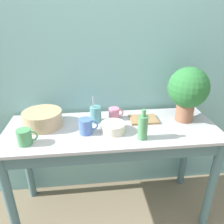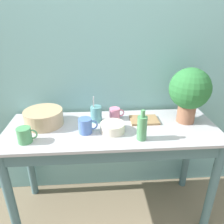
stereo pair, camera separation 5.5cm
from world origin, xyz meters
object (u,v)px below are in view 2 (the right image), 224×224
at_px(mug_blue, 86,126).
at_px(mug_pink, 115,113).
at_px(utensil_cup, 96,114).
at_px(bowl_small_cream, 113,127).
at_px(bottle_tall, 142,127).
at_px(bowl_wash_large, 44,117).
at_px(tray_board, 144,120).
at_px(potted_plant, 190,91).
at_px(mug_green, 25,135).

height_order(mug_blue, mug_pink, mug_blue).
xyz_separation_m(mug_blue, utensil_cup, (0.07, 0.17, 0.01)).
bearing_deg(bowl_small_cream, bottle_tall, -32.50).
relative_size(bowl_wash_large, mug_blue, 2.10).
height_order(mug_pink, tray_board, mug_pink).
distance_m(utensil_cup, tray_board, 0.36).
xyz_separation_m(mug_pink, utensil_cup, (-0.14, -0.03, 0.02)).
height_order(bottle_tall, mug_pink, bottle_tall).
xyz_separation_m(bowl_wash_large, tray_board, (0.73, 0.00, -0.05)).
bearing_deg(bowl_small_cream, potted_plant, 11.67).
xyz_separation_m(mug_pink, tray_board, (0.21, -0.06, -0.03)).
height_order(bowl_wash_large, mug_pink, bowl_wash_large).
distance_m(mug_blue, tray_board, 0.45).
height_order(bowl_wash_large, mug_green, bowl_wash_large).
bearing_deg(mug_blue, bottle_tall, -16.85).
relative_size(mug_pink, mug_green, 0.90).
bearing_deg(mug_pink, mug_green, -153.74).
distance_m(bowl_wash_large, mug_green, 0.24).
bearing_deg(potted_plant, bowl_wash_large, 178.54).
bearing_deg(bottle_tall, mug_blue, 163.15).
height_order(mug_blue, bowl_small_cream, mug_blue).
relative_size(bottle_tall, mug_pink, 1.80).
distance_m(potted_plant, mug_green, 1.14).
distance_m(bottle_tall, mug_green, 0.73).
distance_m(potted_plant, tray_board, 0.38).
bearing_deg(bowl_small_cream, bowl_wash_large, 164.12).
xyz_separation_m(potted_plant, tray_board, (-0.30, 0.03, -0.23)).
xyz_separation_m(bowl_wash_large, mug_green, (-0.07, -0.23, -0.01)).
bearing_deg(utensil_cup, mug_green, -149.96).
xyz_separation_m(bowl_wash_large, mug_blue, (0.30, -0.14, -0.00)).
height_order(mug_blue, tray_board, mug_blue).
bearing_deg(mug_green, bottle_tall, -1.38).
height_order(mug_green, tray_board, mug_green).
bearing_deg(utensil_cup, bottle_tall, -43.69).
relative_size(potted_plant, mug_blue, 3.10).
xyz_separation_m(bottle_tall, tray_board, (0.07, 0.25, -0.08)).
height_order(mug_pink, bowl_small_cream, mug_pink).
xyz_separation_m(mug_blue, mug_pink, (0.21, 0.20, -0.01)).
xyz_separation_m(potted_plant, bottle_tall, (-0.37, -0.22, -0.16)).
height_order(bottle_tall, mug_blue, bottle_tall).
xyz_separation_m(mug_blue, tray_board, (0.43, 0.14, -0.04)).
relative_size(bowl_wash_large, bowl_small_cream, 1.64).
xyz_separation_m(mug_pink, bowl_small_cream, (-0.03, -0.20, -0.01)).
relative_size(bottle_tall, utensil_cup, 1.01).
bearing_deg(potted_plant, bottle_tall, -149.12).
bearing_deg(tray_board, bottle_tall, -105.77).
distance_m(mug_pink, utensil_cup, 0.15).
bearing_deg(mug_green, mug_pink, 26.26).
distance_m(bowl_wash_large, utensil_cup, 0.38).
height_order(potted_plant, mug_pink, potted_plant).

